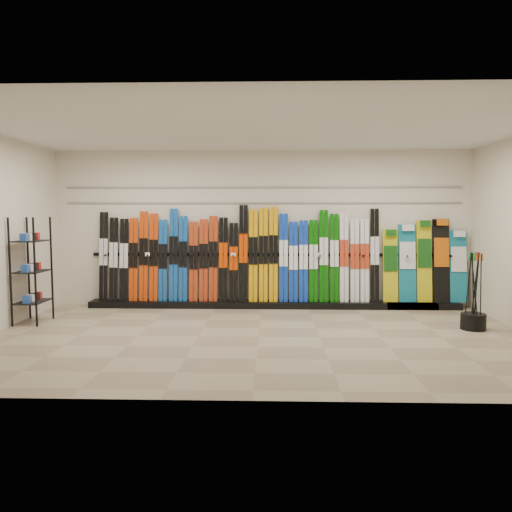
{
  "coord_description": "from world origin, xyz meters",
  "views": [
    {
      "loc": [
        0.18,
        -7.16,
        1.8
      ],
      "look_at": [
        -0.07,
        1.0,
        1.1
      ],
      "focal_mm": 35.0,
      "sensor_mm": 36.0,
      "label": 1
    }
  ],
  "objects": [
    {
      "name": "pole_bin",
      "position": [
        3.32,
        0.56,
        0.12
      ],
      "size": [
        0.38,
        0.38,
        0.25
      ],
      "primitive_type": "cylinder",
      "color": "black",
      "rests_on": "floor"
    },
    {
      "name": "accessory_rack",
      "position": [
        -3.75,
        0.84,
        0.87
      ],
      "size": [
        0.4,
        0.6,
        1.74
      ],
      "primitive_type": "cube",
      "color": "black",
      "rests_on": "floor"
    },
    {
      "name": "slatwall_rail_1",
      "position": [
        0.0,
        2.48,
        2.3
      ],
      "size": [
        7.6,
        0.02,
        0.03
      ],
      "primitive_type": "cube",
      "color": "gray",
      "rests_on": "back_wall"
    },
    {
      "name": "snowboards",
      "position": [
        3.11,
        2.35,
        0.85
      ],
      "size": [
        1.58,
        0.24,
        1.57
      ],
      "color": "gold",
      "rests_on": "ski_rack_base"
    },
    {
      "name": "floor",
      "position": [
        0.0,
        0.0,
        0.0
      ],
      "size": [
        8.0,
        8.0,
        0.0
      ],
      "primitive_type": "plane",
      "color": "gray",
      "rests_on": "ground"
    },
    {
      "name": "ski_rack_base",
      "position": [
        0.22,
        2.28,
        0.06
      ],
      "size": [
        8.0,
        0.4,
        0.12
      ],
      "primitive_type": "cube",
      "color": "black",
      "rests_on": "floor"
    },
    {
      "name": "slatwall_rail_0",
      "position": [
        0.0,
        2.48,
        2.0
      ],
      "size": [
        7.6,
        0.02,
        0.03
      ],
      "primitive_type": "cube",
      "color": "gray",
      "rests_on": "back_wall"
    },
    {
      "name": "ski_poles",
      "position": [
        3.34,
        0.58,
        0.61
      ],
      "size": [
        0.25,
        0.34,
        1.18
      ],
      "color": "black",
      "rests_on": "pole_bin"
    },
    {
      "name": "back_wall",
      "position": [
        0.0,
        2.5,
        1.5
      ],
      "size": [
        8.0,
        0.0,
        8.0
      ],
      "primitive_type": "plane",
      "rotation": [
        1.57,
        0.0,
        0.0
      ],
      "color": "beige",
      "rests_on": "floor"
    },
    {
      "name": "skis",
      "position": [
        -0.44,
        2.32,
        0.95
      ],
      "size": [
        5.37,
        0.22,
        1.84
      ],
      "color": "black",
      "rests_on": "ski_rack_base"
    },
    {
      "name": "ceiling",
      "position": [
        0.0,
        0.0,
        3.0
      ],
      "size": [
        8.0,
        8.0,
        0.0
      ],
      "primitive_type": "plane",
      "rotation": [
        3.14,
        0.0,
        0.0
      ],
      "color": "silver",
      "rests_on": "back_wall"
    }
  ]
}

